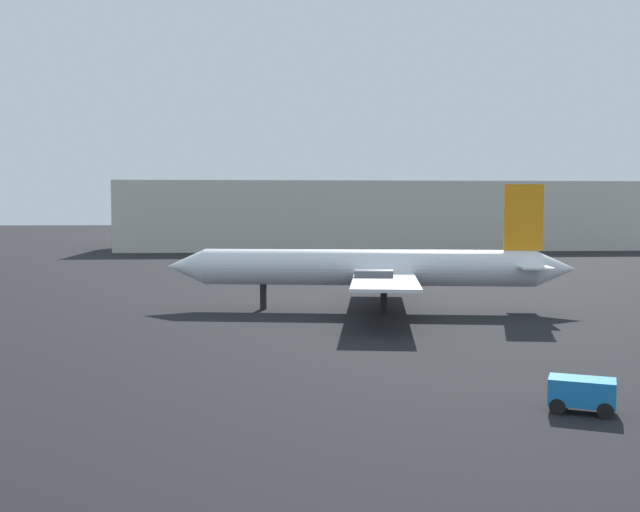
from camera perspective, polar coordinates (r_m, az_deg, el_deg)
name	(u,v)px	position (r m, az deg, el deg)	size (l,w,h in m)	color
airplane_on_taxiway	(372,268)	(55.04, 4.07, -0.92)	(30.54, 24.04, 9.39)	white
baggage_cart	(582,393)	(29.89, 19.62, -9.94)	(2.73, 2.22, 1.30)	#1972BF
terminal_building	(376,215)	(138.38, 4.38, 3.15)	(92.57, 24.63, 12.19)	beige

